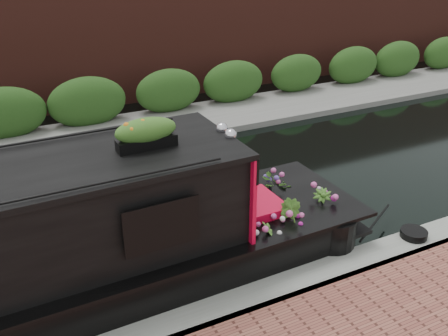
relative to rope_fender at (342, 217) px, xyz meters
name	(u,v)px	position (x,y,z in m)	size (l,w,h in m)	color
ground	(160,209)	(-2.84, 2.04, -0.17)	(80.00, 80.00, 0.00)	black
near_bank_coping	(239,313)	(-2.84, -1.26, -0.17)	(40.00, 0.60, 0.50)	gray
far_bank_path	(105,138)	(-2.84, 6.24, -0.17)	(40.00, 2.40, 0.34)	slate
far_hedge	(97,127)	(-2.84, 7.14, -0.17)	(40.00, 1.10, 2.80)	#244918
far_brick_wall	(81,106)	(-2.84, 9.24, -0.17)	(40.00, 1.00, 8.00)	#4E211A
rope_fender	(342,217)	(0.00, 0.00, 0.00)	(0.33, 0.33, 0.40)	olive
coiled_mooring_rope	(414,234)	(0.56, -1.17, 0.14)	(0.45, 0.45, 0.12)	black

